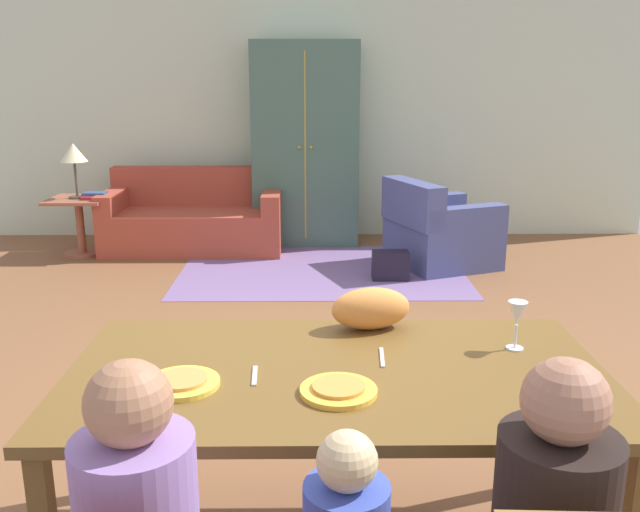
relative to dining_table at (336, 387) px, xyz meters
The scene contains 20 objects.
ground_plane 2.12m from the dining_table, 92.14° to the left, with size 7.45×6.71×0.02m, color brown.
back_wall 5.45m from the dining_table, 90.79° to the left, with size 7.45×0.10×2.70m, color beige.
dining_table is the anchor object (origin of this frame).
plate_near_man 0.53m from the dining_table, 166.83° to the right, with size 0.25×0.25×0.02m, color yellow.
pizza_near_man 0.53m from the dining_table, 166.83° to the right, with size 0.17×0.17×0.01m, color #DA9445.
plate_near_child 0.20m from the dining_table, 90.00° to the right, with size 0.25×0.25×0.02m, color yellow.
pizza_near_child 0.20m from the dining_table, 90.00° to the right, with size 0.17×0.17×0.01m, color gold.
wine_glass 0.72m from the dining_table, 15.01° to the left, with size 0.07×0.07×0.19m.
fork 0.29m from the dining_table, 169.86° to the right, with size 0.02×0.15×0.01m, color silver.
knife 0.21m from the dining_table, 30.79° to the left, with size 0.01×0.17×0.01m, color silver.
cat 0.45m from the dining_table, 69.36° to the left, with size 0.32×0.16×0.17m, color #DD893F.
area_rug 3.94m from the dining_table, 90.02° to the left, with size 2.60×1.80×0.01m, color slate.
couch 4.93m from the dining_table, 105.46° to the left, with size 1.80×0.86×0.82m.
armchair 4.22m from the dining_table, 74.81° to the left, with size 1.11×1.11×0.82m.
armoire 5.04m from the dining_table, 91.80° to the left, with size 1.10×0.59×2.10m.
side_table 5.10m from the dining_table, 118.33° to the left, with size 0.56×0.56×0.58m.
table_lamp 5.10m from the dining_table, 118.33° to the left, with size 0.26×0.26×0.54m.
book_lower 4.96m from the dining_table, 116.79° to the left, with size 0.22×0.16×0.03m, color maroon.
book_upper 5.03m from the dining_table, 116.51° to the left, with size 0.22×0.16×0.03m, color #314E7A.
handbag 3.67m from the dining_table, 80.45° to the left, with size 0.32×0.16×0.26m, color black.
Camera 1 is at (-0.01, -3.40, 1.74)m, focal length 37.94 mm.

